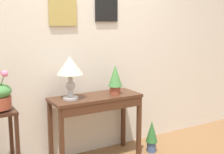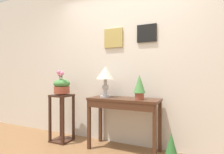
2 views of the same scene
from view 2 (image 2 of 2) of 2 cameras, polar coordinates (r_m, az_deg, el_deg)
back_wall_with_art at (r=3.04m, az=5.49°, el=5.94°), size 9.00×0.13×2.80m
console_table at (r=2.76m, az=3.49°, el=-9.07°), size 1.05×0.42×0.78m
table_lamp at (r=2.87m, az=-2.04°, el=0.61°), size 0.29×0.29×0.48m
potted_plant_on_console at (r=2.63m, az=8.43°, el=-2.72°), size 0.17×0.17×0.35m
pedestal_stand_left at (r=3.31m, az=-15.15°, el=-12.03°), size 0.32×0.32×0.79m
planter_bowl_wide at (r=3.24m, az=-15.20°, el=-2.63°), size 0.27×0.27×0.41m
potted_plant_floor at (r=2.56m, az=17.74°, el=-19.89°), size 0.15×0.15×0.41m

